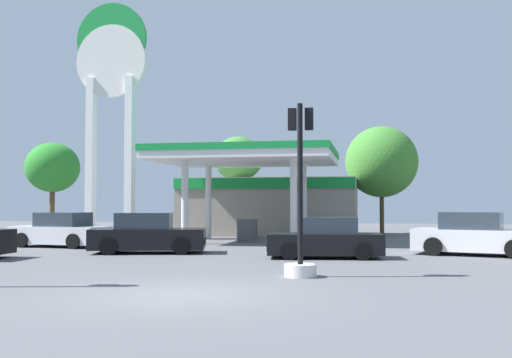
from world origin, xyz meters
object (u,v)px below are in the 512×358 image
Objects in this scene: station_pole_sign at (111,89)px; car_2 at (148,235)px; car_5 at (475,236)px; traffic_signal_0 at (300,223)px; car_3 at (325,240)px; tree_1 at (238,159)px; tree_0 at (53,168)px; car_6 at (61,231)px; tree_2 at (381,162)px.

car_2 is at bearing -57.06° from station_pole_sign.
car_5 is 1.05× the size of traffic_signal_0.
tree_1 reaches higher than car_3.
tree_1 is at bearing 6.51° from tree_0.
traffic_signal_0 reaches higher than car_6.
traffic_signal_0 is 0.75× the size of tree_0.
traffic_signal_0 is 0.68× the size of tree_2.
car_5 is at bearing -21.20° from station_pole_sign.
traffic_signal_0 is at bearing -48.45° from tree_0.
car_2 is 17.53m from tree_1.
traffic_signal_0 is 29.20m from tree_0.
traffic_signal_0 is 0.71× the size of tree_1.
car_6 is 0.69× the size of tree_1.
car_2 is at bearing -119.32° from tree_2.
car_3 is 0.95× the size of car_6.
car_5 reaches higher than car_6.
traffic_signal_0 is at bearing -126.24° from car_5.
tree_1 is (4.57, 14.71, 4.12)m from car_6.
car_6 is (-11.56, 3.15, 0.04)m from car_3.
traffic_signal_0 is at bearing -50.46° from station_pole_sign.
tree_1 is (-6.99, 17.86, 4.15)m from car_3.
car_2 is 12.03m from car_5.
tree_1 is at bearing 106.26° from traffic_signal_0.
tree_2 is at bearing 0.79° from tree_0.
tree_2 is (21.72, 0.30, 0.13)m from tree_0.
station_pole_sign is 19.73m from car_5.
station_pole_sign is 2.67× the size of car_5.
tree_2 is at bearing 44.57° from car_6.
car_5 is at bearing 6.34° from car_2.
station_pole_sign is at bearing -150.63° from tree_2.
station_pole_sign reaches higher than car_3.
car_6 is 0.97× the size of traffic_signal_0.
car_6 is at bearing 164.74° from car_3.
tree_1 is (-0.28, 17.04, 4.10)m from car_2.
car_5 is 16.84m from car_6.
car_5 is 28.79m from tree_0.
tree_2 is at bearing 101.72° from car_5.
car_2 is 0.69× the size of tree_2.
station_pole_sign is 1.90× the size of tree_2.
car_2 is 1.05× the size of car_6.
tree_0 is at bearing 120.89° from car_6.
station_pole_sign reaches higher than car_6.
traffic_signal_0 is at bearing -92.48° from car_3.
tree_1 reaches higher than tree_0.
tree_1 is at bearing 61.66° from station_pole_sign.
car_3 is at bearing -6.99° from car_2.
tree_1 reaches higher than car_2.
traffic_signal_0 is at bearing -43.44° from car_2.
station_pole_sign reaches higher than traffic_signal_0.
car_5 is 0.78× the size of tree_0.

